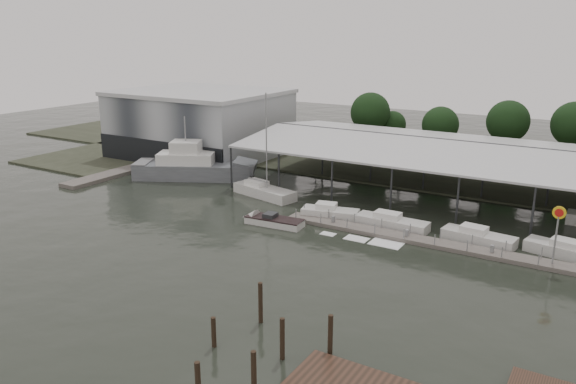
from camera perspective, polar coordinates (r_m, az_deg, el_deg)
The scene contains 17 objects.
ground at distance 53.98m, azimuth -5.94°, elevation -5.36°, with size 200.00×200.00×0.00m, color black.
land_strip_far at distance 89.59m, azimuth 10.37°, elevation 3.22°, with size 140.00×30.00×0.30m.
land_strip_west at distance 101.23m, azimuth -13.96°, elevation 4.48°, with size 20.00×40.00×0.30m.
storage_warehouse at distance 92.28m, azimuth -8.85°, elevation 6.95°, with size 24.50×20.50×10.50m.
covered_boat_shed at distance 70.57m, azimuth 19.46°, elevation 4.12°, with size 58.24×24.00×6.96m.
trawler_dock at distance 83.37m, azimuth -16.77°, elevation 1.94°, with size 3.00×18.00×0.50m.
floating_dock at distance 55.80m, azimuth 12.93°, elevation -4.75°, with size 28.00×2.00×1.40m.
shell_fuel_sign at distance 52.46m, azimuth 25.70°, elevation -3.02°, with size 1.10×0.18×5.55m.
grey_trawler at distance 78.28m, azimuth -9.46°, elevation 2.52°, with size 16.93×11.66×8.84m.
white_sailboat at distance 68.98m, azimuth -2.49°, elevation 0.09°, with size 9.08×4.52×12.90m.
speedboat_underway at distance 59.13m, azimuth -1.88°, elevation -2.93°, with size 17.91×3.52×2.00m.
moored_cruiser_0 at distance 61.12m, azimuth 4.26°, elevation -2.11°, with size 6.45×3.50×1.70m.
moored_cruiser_1 at distance 58.89m, azimuth 10.44°, elevation -3.06°, with size 7.60×2.38×1.70m.
moored_cruiser_2 at distance 56.91m, azimuth 18.72°, elevation -4.36°, with size 7.07×3.00×1.70m.
moored_cruiser_3 at distance 56.43m, azimuth 26.96°, elevation -5.47°, with size 8.50×3.69×1.70m.
mooring_pilings at distance 35.53m, azimuth -2.94°, elevation -15.46°, with size 7.13×9.73×3.68m.
horizon_tree_line at distance 89.56m, azimuth 25.74°, elevation 5.74°, with size 67.36×11.77×9.86m.
Camera 1 is at (30.54, -39.92, 19.68)m, focal length 35.00 mm.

